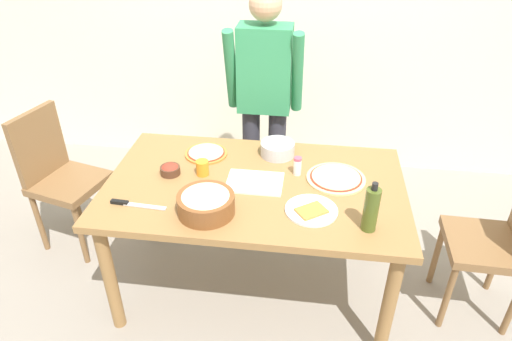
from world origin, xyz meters
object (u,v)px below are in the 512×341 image
chair_wooden_right (502,237)px  small_sauce_bowl (170,169)px  pizza_raw_on_board (336,178)px  pizza_cooked_on_tray (206,153)px  mixing_bowl_steel (278,149)px  cutting_board_white (255,183)px  cup_orange (202,168)px  chair_wooden_left (59,172)px  popcorn_bowl (206,202)px  olive_oil_bottle (371,209)px  plate_with_slice (311,210)px  chef_knife (131,204)px  person_cook (264,96)px  dining_table (255,197)px  salt_shaker (297,166)px

chair_wooden_right → small_sauce_bowl: 1.81m
pizza_raw_on_board → pizza_cooked_on_tray: bearing=167.5°
pizza_cooked_on_tray → mixing_bowl_steel: bearing=7.4°
cutting_board_white → cup_orange: bearing=169.8°
chair_wooden_right → cutting_board_white: 1.34m
chair_wooden_left → pizza_cooked_on_tray: (0.99, -0.01, 0.23)m
pizza_cooked_on_tray → small_sauce_bowl: (-0.15, -0.23, 0.02)m
popcorn_bowl → mixing_bowl_steel: (0.29, 0.60, -0.02)m
cup_orange → cutting_board_white: bearing=-10.2°
chair_wooden_right → olive_oil_bottle: 0.87m
chair_wooden_right → popcorn_bowl: size_ratio=3.39×
pizza_cooked_on_tray → cutting_board_white: pizza_cooked_on_tray is taller
pizza_cooked_on_tray → small_sauce_bowl: size_ratio=2.27×
plate_with_slice → cutting_board_white: 0.37m
small_sauce_bowl → chef_knife: small_sauce_bowl is taller
chair_wooden_left → plate_with_slice: bearing=-16.7°
person_cook → pizza_raw_on_board: 0.83m
chair_wooden_left → mixing_bowl_steel: bearing=1.7°
person_cook → pizza_cooked_on_tray: bearing=-120.4°
chair_wooden_right → cup_orange: 1.64m
cup_orange → chair_wooden_left: bearing=167.4°
dining_table → olive_oil_bottle: bearing=-27.9°
plate_with_slice → cup_orange: (-0.61, 0.26, 0.03)m
mixing_bowl_steel → popcorn_bowl: bearing=-115.7°
chair_wooden_left → mixing_bowl_steel: chair_wooden_left is taller
pizza_raw_on_board → mixing_bowl_steel: size_ratio=1.60×
pizza_cooked_on_tray → small_sauce_bowl: bearing=-122.3°
popcorn_bowl → pizza_cooked_on_tray: bearing=103.2°
cup_orange → person_cook: bearing=70.0°
chair_wooden_right → mixing_bowl_steel: size_ratio=4.75×
popcorn_bowl → chef_knife: 0.39m
dining_table → chair_wooden_right: size_ratio=1.68×
mixing_bowl_steel → cup_orange: size_ratio=2.35×
dining_table → popcorn_bowl: popcorn_bowl is taller
chair_wooden_right → chef_knife: (-1.91, -0.27, 0.23)m
pizza_raw_on_board → small_sauce_bowl: (-0.91, -0.07, 0.02)m
person_cook → cup_orange: bearing=-110.0°
small_sauce_bowl → chef_knife: bearing=-109.5°
dining_table → olive_oil_bottle: 0.68m
chair_wooden_left → person_cook: bearing=20.5°
pizza_raw_on_board → popcorn_bowl: popcorn_bowl is taller
chair_wooden_left → cup_orange: chair_wooden_left is taller
chair_wooden_left → pizza_raw_on_board: chair_wooden_left is taller
popcorn_bowl → salt_shaker: size_ratio=2.64×
person_cook → cup_orange: size_ratio=19.06×
mixing_bowl_steel → small_sauce_bowl: 0.64m
pizza_raw_on_board → chef_knife: bearing=-159.8°
chair_wooden_right → pizza_raw_on_board: (-0.89, 0.10, 0.23)m
plate_with_slice → small_sauce_bowl: bearing=162.9°
dining_table → cutting_board_white: (0.00, -0.00, 0.10)m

